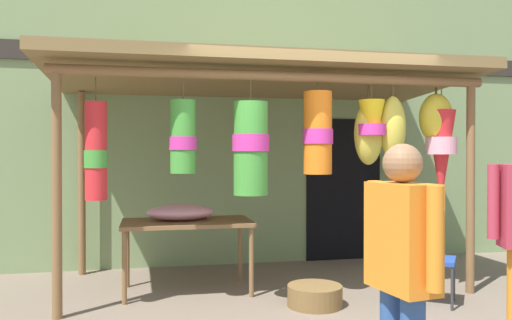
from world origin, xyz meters
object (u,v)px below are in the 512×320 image
object	(u,v)px
shopper_by_bananas	(402,264)
folding_chair	(426,253)
flower_heap_on_table	(182,212)
wicker_basket_by_table	(314,296)
display_table	(187,228)

from	to	relation	value
shopper_by_bananas	folding_chair	bearing A→B (deg)	56.98
flower_heap_on_table	wicker_basket_by_table	world-z (taller)	flower_heap_on_table
display_table	flower_heap_on_table	size ratio (longest dim) A/B	1.91
wicker_basket_by_table	folding_chair	bearing A→B (deg)	-5.88
folding_chair	wicker_basket_by_table	world-z (taller)	folding_chair
flower_heap_on_table	folding_chair	distance (m)	2.60
flower_heap_on_table	shopper_by_bananas	world-z (taller)	shopper_by_bananas
folding_chair	wicker_basket_by_table	xyz separation A→B (m)	(-1.14, 0.12, -0.40)
folding_chair	wicker_basket_by_table	size ratio (longest dim) A/B	1.55
flower_heap_on_table	folding_chair	bearing A→B (deg)	-21.92
folding_chair	flower_heap_on_table	bearing A→B (deg)	158.08
flower_heap_on_table	shopper_by_bananas	size ratio (longest dim) A/B	0.47
folding_chair	shopper_by_bananas	world-z (taller)	shopper_by_bananas
display_table	folding_chair	bearing A→B (deg)	-21.02
flower_heap_on_table	wicker_basket_by_table	bearing A→B (deg)	-34.08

